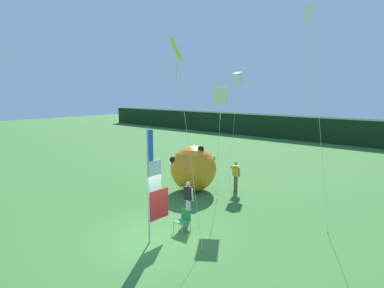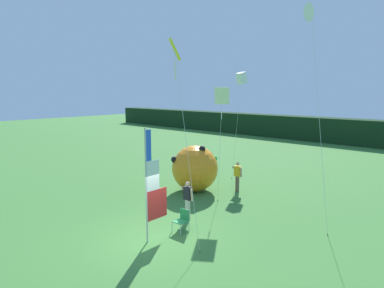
% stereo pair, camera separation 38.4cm
% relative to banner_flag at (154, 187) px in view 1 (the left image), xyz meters
% --- Properties ---
extents(ground_plane, '(120.00, 120.00, 0.00)m').
position_rel_banner_flag_xyz_m(ground_plane, '(-0.03, 0.04, -2.06)').
color(ground_plane, '#3D7533').
extents(distant_treeline, '(80.00, 2.40, 2.69)m').
position_rel_banner_flag_xyz_m(distant_treeline, '(-0.03, 29.30, -0.71)').
color(distant_treeline, black).
rests_on(distant_treeline, ground).
extents(banner_flag, '(0.06, 1.03, 4.29)m').
position_rel_banner_flag_xyz_m(banner_flag, '(0.00, 0.00, 0.00)').
color(banner_flag, '#B7B7BC').
rests_on(banner_flag, ground).
extents(person_near_banner, '(0.55, 0.48, 1.72)m').
position_rel_banner_flag_xyz_m(person_near_banner, '(-0.36, 2.29, -1.14)').
color(person_near_banner, '#B7B2A3').
rests_on(person_near_banner, ground).
extents(person_mid_field, '(0.55, 0.48, 1.68)m').
position_rel_banner_flag_xyz_m(person_mid_field, '(-1.10, 7.15, -1.16)').
color(person_mid_field, brown).
rests_on(person_mid_field, ground).
extents(inflatable_balloon, '(2.58, 2.58, 2.64)m').
position_rel_banner_flag_xyz_m(inflatable_balloon, '(-2.96, 5.66, -0.76)').
color(inflatable_balloon, orange).
rests_on(inflatable_balloon, ground).
extents(folding_chair, '(0.51, 0.51, 0.89)m').
position_rel_banner_flag_xyz_m(folding_chair, '(0.29, 1.28, -1.54)').
color(folding_chair, '#BCBCC1').
rests_on(folding_chair, ground).
extents(kite_yellow_diamond_0, '(2.54, 1.36, 7.53)m').
position_rel_banner_flag_xyz_m(kite_yellow_diamond_0, '(-0.06, 1.34, 4.70)').
color(kite_yellow_diamond_0, brown).
rests_on(kite_yellow_diamond_0, ground).
extents(kite_white_box_2, '(1.35, 2.77, 6.90)m').
position_rel_banner_flag_xyz_m(kite_white_box_2, '(-3.91, 11.50, 4.38)').
color(kite_white_box_2, brown).
rests_on(kite_white_box_2, ground).
extents(kite_white_diamond_3, '(1.09, 1.50, 5.78)m').
position_rel_banner_flag_xyz_m(kite_white_diamond_3, '(-1.48, 6.11, 3.11)').
color(kite_white_diamond_3, brown).
rests_on(kite_white_diamond_3, ground).
extents(kite_white_delta_4, '(1.78, 0.92, 8.98)m').
position_rel_banner_flag_xyz_m(kite_white_delta_4, '(3.42, 5.31, 6.50)').
color(kite_white_delta_4, brown).
rests_on(kite_white_delta_4, ground).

